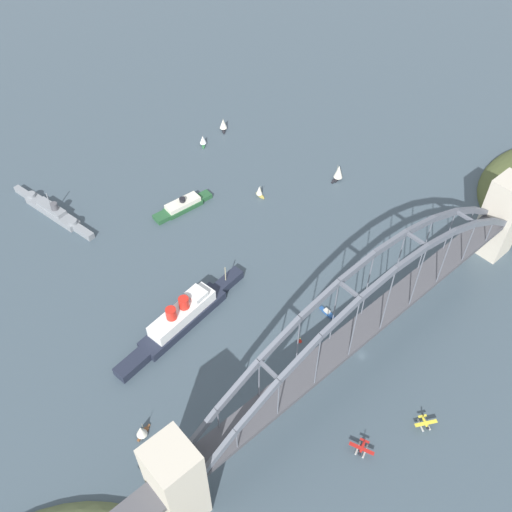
# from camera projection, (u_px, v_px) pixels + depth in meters

# --- Properties ---
(ground_plane) EXTENTS (1400.00, 1400.00, 0.00)m
(ground_plane) POSITION_uv_depth(u_px,v_px,m) (362.00, 355.00, 279.64)
(ground_plane) COLOR #3D4C56
(harbor_arch_bridge) EXTENTS (284.26, 18.12, 70.26)m
(harbor_arch_bridge) POSITION_uv_depth(u_px,v_px,m) (370.00, 322.00, 259.63)
(harbor_arch_bridge) COLOR beige
(harbor_arch_bridge) RESTS_ON ground
(ocean_liner) EXTENTS (87.05, 20.10, 18.16)m
(ocean_liner) POSITION_uv_depth(u_px,v_px,m) (182.00, 317.00, 288.75)
(ocean_liner) COLOR #1E2333
(ocean_liner) RESTS_ON ground
(naval_cruiser) EXTENTS (17.22, 71.89, 16.65)m
(naval_cruiser) POSITION_uv_depth(u_px,v_px,m) (53.00, 211.00, 347.12)
(naval_cruiser) COLOR gray
(naval_cruiser) RESTS_ON ground
(harbor_ferry_steamer) EXTENTS (40.31, 10.57, 8.34)m
(harbor_ferry_steamer) POSITION_uv_depth(u_px,v_px,m) (183.00, 205.00, 351.06)
(harbor_ferry_steamer) COLOR #23512D
(harbor_ferry_steamer) RESTS_ON ground
(seaplane_taxiing_near_bridge) EXTENTS (8.12, 10.99, 5.04)m
(seaplane_taxiing_near_bridge) POSITION_uv_depth(u_px,v_px,m) (362.00, 448.00, 244.66)
(seaplane_taxiing_near_bridge) COLOR #B7B7B2
(seaplane_taxiing_near_bridge) RESTS_ON ground
(seaplane_second_in_formation) EXTENTS (10.03, 8.00, 4.88)m
(seaplane_second_in_formation) POSITION_uv_depth(u_px,v_px,m) (425.00, 423.00, 252.79)
(seaplane_second_in_formation) COLOR #B7B7B2
(seaplane_second_in_formation) RESTS_ON ground
(small_boat_0) EXTENTS (7.65, 8.84, 10.11)m
(small_boat_0) POSITION_uv_depth(u_px,v_px,m) (223.00, 124.00, 407.74)
(small_boat_0) COLOR black
(small_boat_0) RESTS_ON ground
(small_boat_1) EXTENTS (2.67, 11.01, 2.34)m
(small_boat_1) POSITION_uv_depth(u_px,v_px,m) (328.00, 313.00, 296.45)
(small_boat_1) COLOR #234C8C
(small_boat_1) RESTS_ON ground
(small_boat_2) EXTENTS (8.64, 6.31, 8.32)m
(small_boat_2) POSITION_uv_depth(u_px,v_px,m) (141.00, 431.00, 248.16)
(small_boat_2) COLOR brown
(small_boat_2) RESTS_ON ground
(small_boat_3) EXTENTS (4.10, 7.24, 8.64)m
(small_boat_3) POSITION_uv_depth(u_px,v_px,m) (259.00, 191.00, 358.41)
(small_boat_3) COLOR gold
(small_boat_3) RESTS_ON ground
(small_boat_4) EXTENTS (6.82, 7.87, 8.20)m
(small_boat_4) POSITION_uv_depth(u_px,v_px,m) (203.00, 140.00, 395.89)
(small_boat_4) COLOR #2D6B3D
(small_boat_4) RESTS_ON ground
(small_boat_5) EXTENTS (10.76, 6.55, 12.30)m
(small_boat_5) POSITION_uv_depth(u_px,v_px,m) (339.00, 172.00, 368.82)
(small_boat_5) COLOR black
(small_boat_5) RESTS_ON ground
(channel_marker_buoy) EXTENTS (2.20, 2.20, 2.75)m
(channel_marker_buoy) POSITION_uv_depth(u_px,v_px,m) (300.00, 340.00, 284.30)
(channel_marker_buoy) COLOR red
(channel_marker_buoy) RESTS_ON ground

